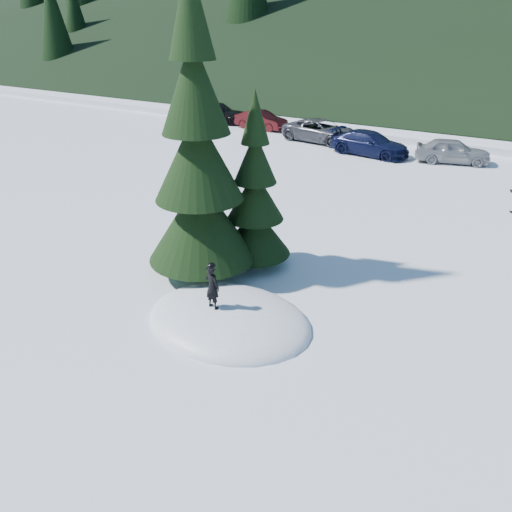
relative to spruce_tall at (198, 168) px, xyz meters
The scene contains 10 objects.
ground 4.37m from the spruce_tall, 39.29° to the right, with size 200.00×200.00×0.00m, color white.
snow_mound 4.37m from the spruce_tall, 39.29° to the right, with size 4.48×3.52×0.96m, color white.
spruce_tall is the anchor object (origin of this frame).
spruce_short 2.11m from the spruce_tall, 54.46° to the left, with size 2.20×2.20×5.37m.
child_skier 3.60m from the spruce_tall, 47.26° to the right, with size 0.43×0.28×1.18m, color black.
car_0 24.25m from the spruce_tall, 125.07° to the left, with size 1.82×4.52×1.54m, color black.
car_1 22.06m from the spruce_tall, 116.80° to the left, with size 1.32×3.78×1.25m, color #36090B.
car_2 18.92m from the spruce_tall, 104.30° to the left, with size 2.27×4.92×1.37m, color #44454B.
car_3 16.84m from the spruce_tall, 93.02° to the left, with size 1.85×4.56×1.32m, color black.
car_4 17.88m from the spruce_tall, 78.59° to the left, with size 1.54×3.83×1.30m, color gray.
Camera 1 is at (6.38, -8.89, 7.15)m, focal length 35.00 mm.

